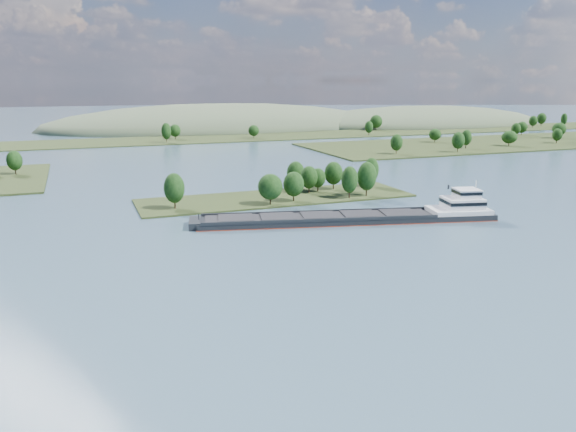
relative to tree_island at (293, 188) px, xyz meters
name	(u,v)px	position (x,y,z in m)	size (l,w,h in m)	color
ground	(352,241)	(-6.02, -58.77, -3.89)	(1800.00, 1800.00, 0.00)	#3D586A
tree_island	(293,188)	(0.00, 0.00, 0.00)	(100.00, 30.90, 13.81)	#232F15
right_bank	(530,141)	(225.88, 120.85, -2.90)	(320.00, 90.00, 13.49)	#232F15
back_shoreline	(186,139)	(2.49, 221.09, -3.22)	(900.00, 60.00, 15.52)	#232F15
hill_east	(424,124)	(253.98, 291.23, -3.89)	(260.00, 140.00, 36.00)	#415037
hill_west	(221,128)	(53.98, 321.23, -3.89)	(320.00, 160.00, 44.00)	#415037
cargo_barge	(366,216)	(8.34, -40.31, -2.29)	(93.87, 32.03, 12.68)	black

